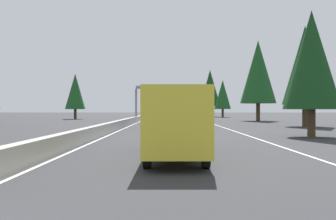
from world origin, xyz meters
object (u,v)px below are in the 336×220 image
at_px(sedan_near_center, 180,113).
at_px(conifer_right_distant, 210,88).
at_px(minivan_mid_center, 182,113).
at_px(bus_distant_a, 173,113).
at_px(box_truck_mid_right, 169,111).
at_px(conifer_right_foreground, 311,60).
at_px(conifer_left_mid, 75,91).
at_px(box_truck_far_center, 175,121).
at_px(pickup_distant_b, 185,115).
at_px(conifer_right_mid, 258,72).
at_px(conifer_right_near, 305,65).
at_px(sedan_near_right, 180,113).
at_px(sign_gantry_overhead, 174,93).
at_px(conifer_right_far, 223,95).
at_px(sedan_far_left, 194,118).

xyz_separation_m(sedan_near_center, conifer_right_distant, (-19.41, -7.97, 7.41)).
bearing_deg(minivan_mid_center, bus_distant_a, 176.79).
xyz_separation_m(box_truck_mid_right, conifer_right_foreground, (-73.87, -10.67, 4.27)).
bearing_deg(conifer_left_mid, sedan_near_center, -27.87).
distance_m(box_truck_far_center, pickup_distant_b, 63.77).
height_order(conifer_right_mid, conifer_right_distant, conifer_right_mid).
bearing_deg(conifer_right_near, conifer_left_mid, 48.34).
relative_size(sedan_near_center, conifer_right_near, 0.36).
relative_size(conifer_right_near, conifer_right_distant, 0.92).
height_order(sedan_near_right, minivan_mid_center, minivan_mid_center).
bearing_deg(conifer_right_distant, sedan_near_right, 16.69).
height_order(sign_gantry_overhead, sedan_near_center, sign_gantry_overhead).
height_order(sign_gantry_overhead, minivan_mid_center, sign_gantry_overhead).
distance_m(sedan_near_right, conifer_right_distant, 28.05).
distance_m(bus_distant_a, conifer_left_mid, 39.27).
relative_size(pickup_distant_b, minivan_mid_center, 1.12).
bearing_deg(conifer_right_mid, conifer_right_foreground, 171.90).
relative_size(conifer_right_far, conifer_left_mid, 1.01).
xyz_separation_m(pickup_distant_b, conifer_right_foreground, (-52.10, -7.19, 4.97)).
bearing_deg(sign_gantry_overhead, conifer_right_foreground, -162.88).
xyz_separation_m(pickup_distant_b, conifer_right_distant, (21.71, -8.13, 7.18)).
distance_m(sedan_near_center, conifer_right_mid, 58.31).
bearing_deg(conifer_right_distant, box_truck_mid_right, 89.72).
bearing_deg(conifer_left_mid, minivan_mid_center, -45.73).
bearing_deg(minivan_mid_center, conifer_right_distant, -72.97).
bearing_deg(conifer_right_far, minivan_mid_center, 65.11).
relative_size(box_truck_mid_right, conifer_left_mid, 0.88).
distance_m(sedan_far_left, conifer_right_distant, 46.59).
height_order(pickup_distant_b, conifer_left_mid, conifer_left_mid).
relative_size(bus_distant_a, conifer_right_distant, 0.86).
xyz_separation_m(bus_distant_a, minivan_mid_center, (56.24, -3.16, -0.77)).
distance_m(pickup_distant_b, sedan_near_center, 41.13).
relative_size(sedan_near_right, conifer_right_distant, 0.33).
relative_size(sedan_near_center, conifer_right_mid, 0.30).
height_order(box_truck_far_center, minivan_mid_center, box_truck_far_center).
bearing_deg(conifer_right_mid, box_truck_far_center, 161.85).
bearing_deg(conifer_right_near, sedan_near_center, 9.34).
relative_size(box_truck_far_center, sedan_far_left, 1.93).
relative_size(sedan_near_center, conifer_right_distant, 0.33).
bearing_deg(conifer_right_foreground, sign_gantry_overhead, 17.12).
bearing_deg(conifer_right_near, conifer_right_foreground, 160.47).
bearing_deg(sedan_far_left, conifer_right_near, -134.66).
relative_size(sedan_near_right, conifer_left_mid, 0.45).
relative_size(pickup_distant_b, conifer_right_mid, 0.39).
distance_m(box_truck_far_center, bus_distant_a, 26.64).
height_order(sedan_near_right, conifer_right_foreground, conifer_right_foreground).
xyz_separation_m(conifer_right_foreground, conifer_right_distant, (73.82, -0.94, 2.21)).
height_order(sedan_near_center, conifer_left_mid, conifer_left_mid).
bearing_deg(conifer_right_far, conifer_left_mid, 117.78).
xyz_separation_m(minivan_mid_center, conifer_right_mid, (-34.51, -12.47, 7.88)).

